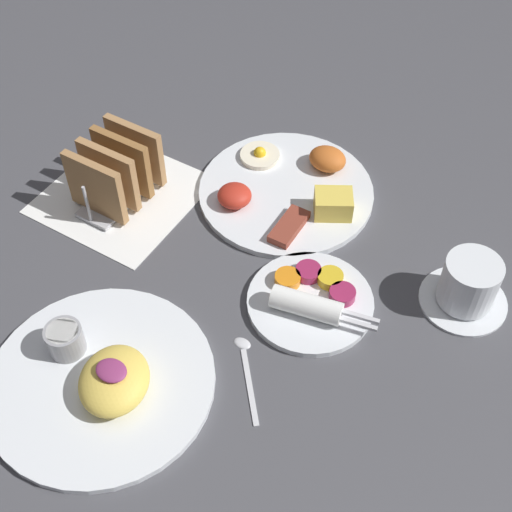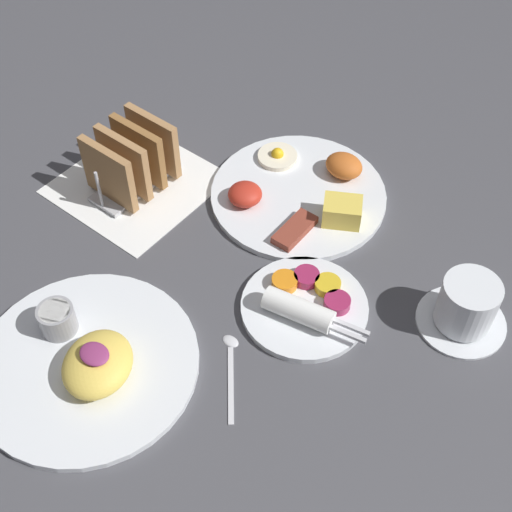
# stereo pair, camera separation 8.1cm
# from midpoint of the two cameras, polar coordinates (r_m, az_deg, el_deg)

# --- Properties ---
(ground_plane) EXTENTS (3.00, 3.00, 0.00)m
(ground_plane) POSITION_cam_midpoint_polar(r_m,az_deg,el_deg) (1.00, -2.06, -1.88)
(ground_plane) COLOR #47474C
(napkin_flat) EXTENTS (0.22, 0.22, 0.00)m
(napkin_flat) POSITION_cam_midpoint_polar(r_m,az_deg,el_deg) (1.14, -7.58, 5.67)
(napkin_flat) COLOR white
(napkin_flat) RESTS_ON ground_plane
(plate_breakfast) EXTENTS (0.27, 0.27, 0.05)m
(plate_breakfast) POSITION_cam_midpoint_polar(r_m,az_deg,el_deg) (1.11, 5.75, 4.97)
(plate_breakfast) COLOR white
(plate_breakfast) RESTS_ON ground_plane
(plate_condiments) EXTENTS (0.19, 0.17, 0.04)m
(plate_condiments) POSITION_cam_midpoint_polar(r_m,az_deg,el_deg) (0.96, 6.33, -4.02)
(plate_condiments) COLOR white
(plate_condiments) RESTS_ON ground_plane
(plate_foreground) EXTENTS (0.29, 0.29, 0.06)m
(plate_foreground) POSITION_cam_midpoint_polar(r_m,az_deg,el_deg) (0.92, -10.92, -8.30)
(plate_foreground) COLOR white
(plate_foreground) RESTS_ON ground_plane
(toast_rack) EXTENTS (0.10, 0.15, 0.10)m
(toast_rack) POSITION_cam_midpoint_polar(r_m,az_deg,el_deg) (1.10, -7.85, 7.54)
(toast_rack) COLOR #B7B7BC
(toast_rack) RESTS_ON ground_plane
(coffee_cup) EXTENTS (0.12, 0.12, 0.08)m
(coffee_cup) POSITION_cam_midpoint_polar(r_m,az_deg,el_deg) (0.98, 18.78, -3.96)
(coffee_cup) COLOR white
(coffee_cup) RESTS_ON ground_plane
(teaspoon) EXTENTS (0.09, 0.10, 0.01)m
(teaspoon) POSITION_cam_midpoint_polar(r_m,az_deg,el_deg) (0.92, 0.49, -8.55)
(teaspoon) COLOR silver
(teaspoon) RESTS_ON ground_plane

